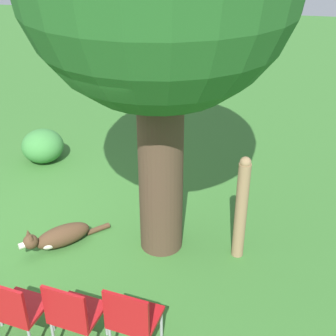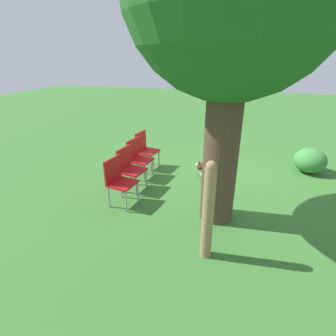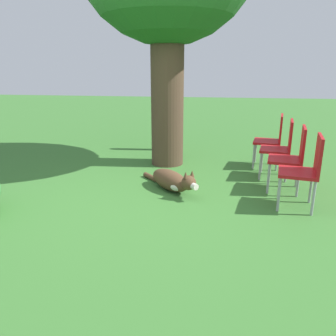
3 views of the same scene
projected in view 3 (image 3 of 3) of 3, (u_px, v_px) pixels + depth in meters
The scene contains 7 objects.
ground_plane at pixel (154, 189), 4.42m from camera, with size 30.00×30.00×0.00m, color #38702D.
dog at pixel (172, 181), 4.35m from camera, with size 0.89×0.93×0.36m.
fence_post at pixel (177, 115), 6.35m from camera, with size 0.15×0.15×1.38m.
red_chair_0 at pixel (306, 167), 3.70m from camera, with size 0.49×0.51×0.87m.
red_chair_1 at pixel (292, 155), 4.23m from camera, with size 0.49×0.51×0.87m.
red_chair_2 at pixel (281, 145), 4.77m from camera, with size 0.49×0.51×0.87m.
red_chair_3 at pixel (273, 137), 5.30m from camera, with size 0.49×0.51×0.87m.
Camera 3 is at (0.83, -4.06, 1.56)m, focal length 35.00 mm.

